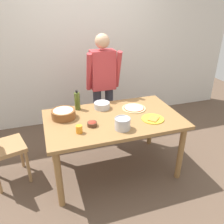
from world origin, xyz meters
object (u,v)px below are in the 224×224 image
dining_table (113,124)px  small_sauce_bowl (92,124)px  plate_with_slice (153,119)px  pizza_raw_on_board (134,108)px  olive_oil_bottle (77,101)px  person_cook (103,83)px  mixing_bowl_steel (102,105)px  popcorn_bowl (63,113)px  cup_orange (79,129)px  steel_pot (123,123)px

dining_table → small_sauce_bowl: size_ratio=14.55×
plate_with_slice → small_sauce_bowl: bearing=174.4°
pizza_raw_on_board → olive_oil_bottle: size_ratio=1.16×
small_sauce_bowl → person_cook: bearing=66.6°
person_cook → mixing_bowl_steel: size_ratio=8.10×
person_cook → popcorn_bowl: 0.88m
pizza_raw_on_board → plate_with_slice: bearing=-74.0°
person_cook → popcorn_bowl: bearing=-138.2°
popcorn_bowl → mixing_bowl_steel: (0.50, 0.12, -0.02)m
small_sauce_bowl → cup_orange: size_ratio=1.29×
mixing_bowl_steel → small_sauce_bowl: bearing=-119.0°
plate_with_slice → steel_pot: bearing=-167.3°
plate_with_slice → popcorn_bowl: 1.05m
pizza_raw_on_board → steel_pot: size_ratio=1.72×
popcorn_bowl → mixing_bowl_steel: popcorn_bowl is taller
steel_pot → mixing_bowl_steel: bearing=96.7°
olive_oil_bottle → steel_pot: size_ratio=1.48×
person_cook → small_sauce_bowl: bearing=-113.4°
person_cook → cup_orange: bearing=-119.1°
dining_table → steel_pot: (0.01, -0.28, 0.16)m
mixing_bowl_steel → cup_orange: 0.64m
mixing_bowl_steel → steel_pot: (0.07, -0.57, 0.03)m
person_cook → cup_orange: 1.12m
person_cook → small_sauce_bowl: 0.96m
person_cook → pizza_raw_on_board: person_cook is taller
popcorn_bowl → small_sauce_bowl: popcorn_bowl is taller
person_cook → popcorn_bowl: person_cook is taller
olive_oil_bottle → steel_pot: 0.74m
small_sauce_bowl → steel_pot: 0.34m
popcorn_bowl → plate_with_slice: bearing=-20.3°
person_cook → pizza_raw_on_board: bearing=-68.9°
popcorn_bowl → steel_pot: size_ratio=1.61×
small_sauce_bowl → olive_oil_bottle: 0.49m
mixing_bowl_steel → olive_oil_bottle: size_ratio=0.78×
plate_with_slice → dining_table: bearing=156.1°
person_cook → cup_orange: (-0.54, -0.97, -0.14)m
pizza_raw_on_board → olive_oil_bottle: olive_oil_bottle is taller
pizza_raw_on_board → cup_orange: 0.86m
steel_pot → dining_table: bearing=92.2°
pizza_raw_on_board → person_cook: bearing=111.1°
dining_table → small_sauce_bowl: small_sauce_bowl is taller
olive_oil_bottle → cup_orange: 0.59m
dining_table → small_sauce_bowl: 0.33m
pizza_raw_on_board → olive_oil_bottle: 0.72m
dining_table → cup_orange: 0.52m
popcorn_bowl → small_sauce_bowl: 0.40m
pizza_raw_on_board → popcorn_bowl: size_ratio=1.06×
plate_with_slice → pizza_raw_on_board: bearing=106.0°
mixing_bowl_steel → popcorn_bowl: bearing=-166.7°
dining_table → pizza_raw_on_board: pizza_raw_on_board is taller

